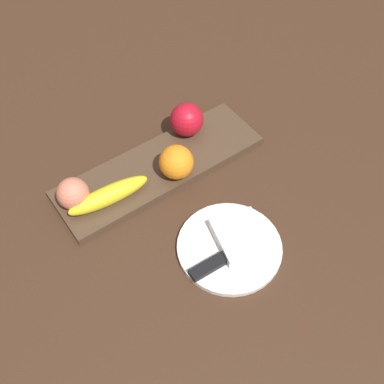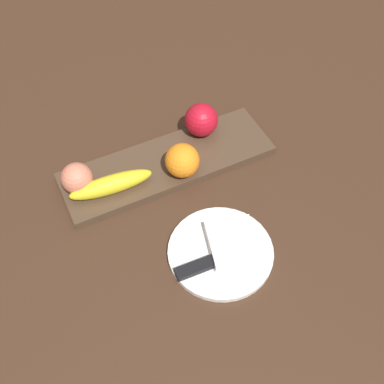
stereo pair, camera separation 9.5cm
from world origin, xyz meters
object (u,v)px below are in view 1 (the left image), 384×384
(folded_napkin, at_px, (240,236))
(knife, at_px, (218,261))
(apple, at_px, (187,120))
(orange_near_apple, at_px, (176,162))
(peach, at_px, (73,194))
(banana, at_px, (109,195))
(dinner_plate, at_px, (229,247))
(fruit_tray, at_px, (159,166))

(folded_napkin, distance_m, knife, 0.07)
(apple, xyz_separation_m, orange_near_apple, (-0.09, -0.09, -0.00))
(orange_near_apple, xyz_separation_m, knife, (-0.06, -0.22, -0.04))
(folded_napkin, bearing_deg, orange_near_apple, 92.74)
(peach, bearing_deg, orange_near_apple, -14.34)
(folded_napkin, bearing_deg, banana, 126.18)
(apple, relative_size, banana, 0.43)
(dinner_plate, bearing_deg, peach, 127.26)
(peach, xyz_separation_m, knife, (0.16, -0.27, -0.04))
(apple, distance_m, folded_napkin, 0.31)
(dinner_plate, relative_size, folded_napkin, 2.01)
(banana, xyz_separation_m, peach, (-0.06, 0.04, 0.01))
(peach, bearing_deg, folded_napkin, -49.31)
(banana, height_order, orange_near_apple, orange_near_apple)
(banana, distance_m, dinner_plate, 0.26)
(apple, distance_m, orange_near_apple, 0.13)
(banana, height_order, dinner_plate, banana)
(dinner_plate, distance_m, folded_napkin, 0.03)
(dinner_plate, distance_m, knife, 0.04)
(apple, relative_size, orange_near_apple, 1.03)
(folded_napkin, bearing_deg, fruit_tray, 95.83)
(apple, distance_m, banana, 0.25)
(banana, distance_m, folded_napkin, 0.28)
(banana, relative_size, peach, 2.66)
(banana, xyz_separation_m, folded_napkin, (0.16, -0.22, -0.02))
(fruit_tray, bearing_deg, orange_near_apple, -71.23)
(knife, bearing_deg, folded_napkin, 16.66)
(orange_near_apple, height_order, dinner_plate, orange_near_apple)
(peach, bearing_deg, fruit_tray, -2.24)
(apple, bearing_deg, folded_napkin, -105.28)
(apple, relative_size, dinner_plate, 0.37)
(dinner_plate, bearing_deg, apple, 70.18)
(peach, distance_m, knife, 0.32)
(peach, height_order, dinner_plate, peach)
(peach, distance_m, folded_napkin, 0.34)
(dinner_plate, xyz_separation_m, knife, (-0.04, -0.02, 0.01))
(dinner_plate, height_order, knife, knife)
(apple, height_order, banana, apple)
(orange_near_apple, relative_size, knife, 0.41)
(peach, height_order, folded_napkin, peach)
(dinner_plate, bearing_deg, banana, 121.66)
(fruit_tray, xyz_separation_m, knife, (-0.04, -0.27, 0.01))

